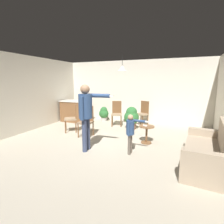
# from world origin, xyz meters

# --- Properties ---
(ground) EXTENTS (7.68, 7.68, 0.00)m
(ground) POSITION_xyz_m (0.00, 0.00, 0.00)
(ground) COLOR #B2A893
(wall_back) EXTENTS (6.40, 0.10, 2.70)m
(wall_back) POSITION_xyz_m (0.00, 3.20, 1.35)
(wall_back) COLOR silver
(wall_back) RESTS_ON ground
(wall_left) EXTENTS (0.10, 6.40, 2.70)m
(wall_left) POSITION_xyz_m (-3.20, 0.00, 1.35)
(wall_left) COLOR silver
(wall_left) RESTS_ON ground
(couch_floral) EXTENTS (1.03, 1.88, 1.00)m
(couch_floral) POSITION_xyz_m (2.59, -0.43, 0.33)
(couch_floral) COLOR tan
(couch_floral) RESTS_ON ground
(kitchen_counter) EXTENTS (1.26, 0.66, 0.95)m
(kitchen_counter) POSITION_xyz_m (-2.45, 2.16, 0.48)
(kitchen_counter) COLOR brown
(kitchen_counter) RESTS_ON ground
(side_table_by_couch) EXTENTS (0.44, 0.44, 0.52)m
(side_table_by_couch) POSITION_xyz_m (1.08, 0.57, 0.33)
(side_table_by_couch) COLOR brown
(side_table_by_couch) RESTS_ON ground
(person_adult) EXTENTS (0.84, 0.53, 1.72)m
(person_adult) POSITION_xyz_m (-0.27, -0.57, 1.07)
(person_adult) COLOR #384260
(person_adult) RESTS_ON ground
(person_child) EXTENTS (0.54, 0.29, 1.01)m
(person_child) POSITION_xyz_m (0.85, -0.35, 0.63)
(person_child) COLOR #60564C
(person_child) RESTS_ON ground
(dining_chair_by_counter) EXTENTS (0.58, 0.58, 1.00)m
(dining_chair_by_counter) POSITION_xyz_m (-1.63, 0.78, 0.55)
(dining_chair_by_counter) COLOR brown
(dining_chair_by_counter) RESTS_ON ground
(dining_chair_near_wall) EXTENTS (0.53, 0.53, 1.00)m
(dining_chair_near_wall) POSITION_xyz_m (-0.47, 2.21, 0.55)
(dining_chair_near_wall) COLOR brown
(dining_chair_near_wall) RESTS_ON ground
(dining_chair_centre_back) EXTENTS (0.44, 0.44, 1.00)m
(dining_chair_centre_back) POSITION_xyz_m (-0.90, 0.52, 0.55)
(dining_chair_centre_back) COLOR brown
(dining_chair_centre_back) RESTS_ON ground
(dining_chair_spare) EXTENTS (0.56, 0.56, 1.00)m
(dining_chair_spare) POSITION_xyz_m (0.52, 2.64, 0.55)
(dining_chair_spare) COLOR brown
(dining_chair_spare) RESTS_ON ground
(potted_plant_corner) EXTENTS (0.43, 0.43, 0.66)m
(potted_plant_corner) POSITION_xyz_m (-1.29, 2.72, 0.37)
(potted_plant_corner) COLOR #B7B2AD
(potted_plant_corner) RESTS_ON ground
(potted_plant_by_wall) EXTENTS (0.56, 0.56, 0.86)m
(potted_plant_by_wall) POSITION_xyz_m (0.24, 1.90, 0.47)
(potted_plant_by_wall) COLOR brown
(potted_plant_by_wall) RESTS_ON ground
(spare_remote_on_table) EXTENTS (0.13, 0.09, 0.04)m
(spare_remote_on_table) POSITION_xyz_m (1.03, 0.53, 0.54)
(spare_remote_on_table) COLOR white
(spare_remote_on_table) RESTS_ON side_table_by_couch
(ceiling_light_pendant) EXTENTS (0.32, 0.32, 0.55)m
(ceiling_light_pendant) POSITION_xyz_m (-0.03, 1.56, 2.25)
(ceiling_light_pendant) COLOR silver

